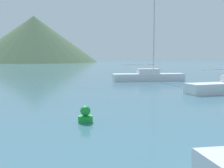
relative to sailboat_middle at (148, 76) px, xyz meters
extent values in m
cube|color=silver|center=(-0.01, 0.00, -0.17)|extent=(7.33, 3.16, 0.71)
cube|color=silver|center=(-0.01, 0.00, 0.43)|extent=(2.34, 1.54, 0.50)
cylinder|color=#BCBCC1|center=(0.52, -0.12, 5.30)|extent=(0.12, 0.12, 10.23)
cylinder|color=#BCBCC1|center=(-1.05, 0.25, 1.09)|extent=(3.16, 0.85, 0.10)
cylinder|color=green|center=(-11.44, -15.88, -0.39)|extent=(0.59, 0.59, 0.26)
sphere|color=green|center=(-11.44, -15.88, -0.05)|extent=(0.41, 0.41, 0.41)
cone|color=#4C6647|center=(-0.64, 75.43, 6.82)|extent=(40.77, 40.77, 14.68)
camera|label=1|loc=(-15.00, -27.58, 2.21)|focal=50.00mm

